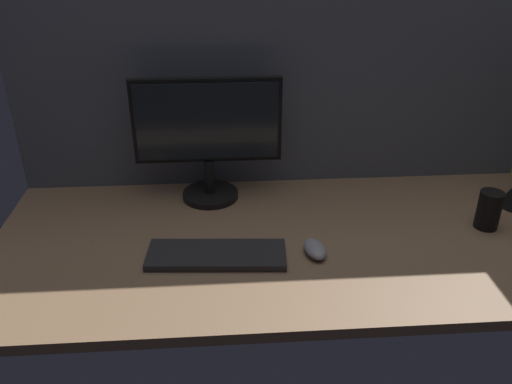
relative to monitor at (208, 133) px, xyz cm
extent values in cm
cube|color=#8C6B4C|center=(28.41, -25.13, -23.58)|extent=(180.00, 80.00, 3.00)
cube|color=#565B66|center=(28.41, 12.37, 17.06)|extent=(180.00, 5.00, 78.26)
cylinder|color=black|center=(0.00, -0.63, -21.18)|extent=(18.00, 18.00, 1.80)
cylinder|color=black|center=(0.00, -0.63, -14.78)|extent=(3.20, 3.20, 11.00)
cube|color=black|center=(0.00, 0.37, 3.97)|extent=(45.74, 2.40, 26.48)
cube|color=black|center=(0.00, -1.03, 3.97)|extent=(43.34, 0.60, 24.08)
cube|color=#262628|center=(1.81, -35.54, -21.08)|extent=(37.80, 15.49, 2.00)
ellipsoid|color=#99999E|center=(28.24, -35.62, -20.38)|extent=(6.92, 10.30, 3.40)
cylinder|color=black|center=(81.07, -25.27, -16.30)|extent=(6.80, 6.80, 11.55)
camera|label=1|loc=(4.07, -152.87, 59.30)|focal=36.93mm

